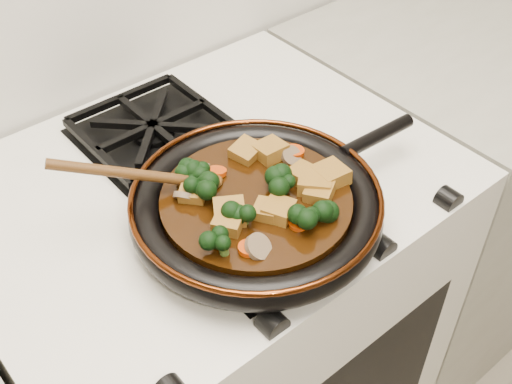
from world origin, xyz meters
TOP-DOWN VIEW (x-y plane):
  - stove at (0.00, 1.69)m, footprint 0.76×0.60m
  - burner_grate_front at (0.00, 1.55)m, footprint 0.23×0.23m
  - burner_grate_back at (0.00, 1.83)m, footprint 0.23×0.23m
  - skillet at (-0.00, 1.55)m, footprint 0.48×0.36m
  - braising_sauce at (-0.01, 1.55)m, footprint 0.27×0.27m
  - tofu_cube_0 at (-0.06, 1.55)m, footprint 0.06×0.06m
  - tofu_cube_1 at (-0.00, 1.51)m, footprint 0.05×0.05m
  - tofu_cube_2 at (0.07, 1.61)m, footprint 0.04×0.04m
  - tofu_cube_3 at (-0.07, 1.53)m, footprint 0.06×0.05m
  - tofu_cube_4 at (0.07, 1.52)m, footprint 0.06×0.06m
  - tofu_cube_5 at (0.04, 1.63)m, footprint 0.05×0.05m
  - tofu_cube_6 at (0.10, 1.52)m, footprint 0.05×0.05m
  - tofu_cube_7 at (0.07, 1.54)m, footprint 0.04×0.04m
  - tofu_cube_8 at (-0.07, 1.61)m, footprint 0.05×0.05m
  - tofu_cube_9 at (-0.02, 1.52)m, footprint 0.05×0.05m
  - tofu_cube_10 at (0.06, 1.50)m, footprint 0.05×0.05m
  - broccoli_floret_0 at (0.03, 1.54)m, footprint 0.07×0.08m
  - broccoli_floret_1 at (0.04, 1.47)m, footprint 0.07×0.07m
  - broccoli_floret_2 at (-0.06, 1.60)m, footprint 0.08×0.07m
  - broccoli_floret_3 at (-0.10, 1.50)m, footprint 0.08×0.08m
  - broccoli_floret_4 at (0.01, 1.48)m, footprint 0.08×0.09m
  - broccoli_floret_5 at (-0.05, 1.64)m, footprint 0.08×0.09m
  - broccoli_floret_6 at (-0.05, 1.53)m, footprint 0.07×0.06m
  - carrot_coin_0 at (-0.02, 1.63)m, footprint 0.03×0.03m
  - carrot_coin_1 at (0.10, 1.59)m, footprint 0.03×0.03m
  - carrot_coin_2 at (-0.08, 1.48)m, footprint 0.03×0.03m
  - carrot_coin_3 at (0.00, 1.48)m, footprint 0.03×0.03m
  - mushroom_slice_0 at (-0.08, 1.61)m, footprint 0.04×0.04m
  - mushroom_slice_1 at (-0.03, 1.65)m, footprint 0.04×0.05m
  - mushroom_slice_2 at (-0.07, 1.48)m, footprint 0.05×0.05m
  - mushroom_slice_3 at (0.09, 1.59)m, footprint 0.03×0.03m
  - wooden_spoon at (-0.09, 1.65)m, footprint 0.13×0.09m

SIDE VIEW (x-z plane):
  - stove at x=0.00m, z-range 0.00..0.90m
  - burner_grate_front at x=0.00m, z-range 0.90..0.93m
  - burner_grate_back at x=0.00m, z-range 0.90..0.93m
  - skillet at x=0.00m, z-range 0.92..0.97m
  - braising_sauce at x=-0.01m, z-range 0.94..0.96m
  - carrot_coin_0 at x=-0.02m, z-range 0.96..0.97m
  - carrot_coin_1 at x=0.10m, z-range 0.96..0.97m
  - carrot_coin_2 at x=-0.08m, z-range 0.96..0.97m
  - carrot_coin_3 at x=0.00m, z-range 0.96..0.97m
  - mushroom_slice_0 at x=-0.08m, z-range 0.95..0.98m
  - mushroom_slice_1 at x=-0.03m, z-range 0.96..0.98m
  - mushroom_slice_2 at x=-0.07m, z-range 0.95..0.98m
  - mushroom_slice_3 at x=0.09m, z-range 0.95..0.98m
  - tofu_cube_8 at x=-0.07m, z-range 0.95..0.98m
  - tofu_cube_9 at x=-0.02m, z-range 0.96..0.98m
  - tofu_cube_10 at x=0.06m, z-range 0.96..0.98m
  - tofu_cube_7 at x=0.07m, z-range 0.95..0.98m
  - tofu_cube_5 at x=0.04m, z-range 0.95..0.98m
  - tofu_cube_1 at x=0.00m, z-range 0.95..0.98m
  - broccoli_floret_1 at x=0.04m, z-range 0.94..1.00m
  - tofu_cube_3 at x=-0.07m, z-range 0.96..0.98m
  - tofu_cube_6 at x=0.10m, z-range 0.95..0.98m
  - tofu_cube_4 at x=0.07m, z-range 0.95..0.98m
  - tofu_cube_2 at x=0.07m, z-range 0.95..0.98m
  - tofu_cube_0 at x=-0.06m, z-range 0.95..0.98m
  - broccoli_floret_5 at x=-0.05m, z-range 0.94..1.00m
  - broccoli_floret_6 at x=-0.05m, z-range 0.94..1.00m
  - broccoli_floret_4 at x=0.01m, z-range 0.94..1.01m
  - broccoli_floret_2 at x=-0.06m, z-range 0.94..1.01m
  - broccoli_floret_0 at x=0.03m, z-range 0.94..1.01m
  - broccoli_floret_3 at x=-0.10m, z-range 0.94..1.01m
  - wooden_spoon at x=-0.09m, z-range 0.88..1.09m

